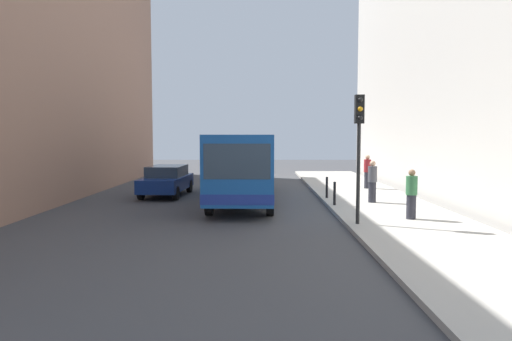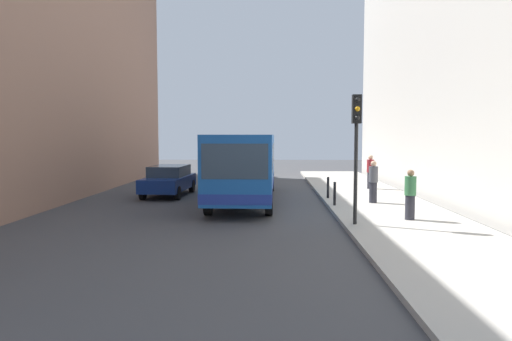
{
  "view_description": "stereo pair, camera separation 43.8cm",
  "coord_description": "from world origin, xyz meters",
  "px_view_note": "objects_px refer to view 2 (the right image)",
  "views": [
    {
      "loc": [
        0.42,
        -17.19,
        2.99
      ],
      "look_at": [
        0.26,
        2.17,
        1.54
      ],
      "focal_mm": 33.24,
      "sensor_mm": 36.0,
      "label": 1
    },
    {
      "loc": [
        0.85,
        -17.18,
        2.99
      ],
      "look_at": [
        0.26,
        2.17,
        1.54
      ],
      "focal_mm": 33.24,
      "sensor_mm": 36.0,
      "label": 2
    }
  ],
  "objects_px": {
    "traffic_light": "(356,134)",
    "car_beside_bus": "(169,180)",
    "pedestrian_far_sidewalk": "(370,172)",
    "car_behind_bus": "(251,168)",
    "pedestrian_near_signal": "(410,195)",
    "bollard_mid": "(328,188)",
    "bollard_near": "(335,194)",
    "pedestrian_mid_sidewalk": "(373,182)",
    "bus": "(246,163)"
  },
  "relations": [
    {
      "from": "pedestrian_mid_sidewalk",
      "to": "pedestrian_near_signal",
      "type": "bearing_deg",
      "value": -142.22
    },
    {
      "from": "bollard_mid",
      "to": "pedestrian_near_signal",
      "type": "bearing_deg",
      "value": -68.86
    },
    {
      "from": "car_beside_bus",
      "to": "traffic_light",
      "type": "bearing_deg",
      "value": 136.76
    },
    {
      "from": "car_behind_bus",
      "to": "pedestrian_mid_sidewalk",
      "type": "distance_m",
      "value": 13.37
    },
    {
      "from": "car_beside_bus",
      "to": "pedestrian_mid_sidewalk",
      "type": "xyz_separation_m",
      "value": [
        9.33,
        -3.24,
        0.25
      ]
    },
    {
      "from": "bollard_mid",
      "to": "pedestrian_near_signal",
      "type": "distance_m",
      "value": 5.8
    },
    {
      "from": "bus",
      "to": "pedestrian_near_signal",
      "type": "xyz_separation_m",
      "value": [
        5.82,
        -5.54,
        -0.74
      ]
    },
    {
      "from": "bollard_near",
      "to": "car_behind_bus",
      "type": "bearing_deg",
      "value": 106.79
    },
    {
      "from": "car_behind_bus",
      "to": "bollard_mid",
      "type": "xyz_separation_m",
      "value": [
        3.9,
        -10.71,
        -0.16
      ]
    },
    {
      "from": "pedestrian_near_signal",
      "to": "pedestrian_mid_sidewalk",
      "type": "height_order",
      "value": "pedestrian_mid_sidewalk"
    },
    {
      "from": "traffic_light",
      "to": "pedestrian_mid_sidewalk",
      "type": "relative_size",
      "value": 2.32
    },
    {
      "from": "pedestrian_mid_sidewalk",
      "to": "pedestrian_far_sidewalk",
      "type": "bearing_deg",
      "value": 21.81
    },
    {
      "from": "bus",
      "to": "bollard_mid",
      "type": "relative_size",
      "value": 11.63
    },
    {
      "from": "bus",
      "to": "bollard_near",
      "type": "xyz_separation_m",
      "value": [
        3.73,
        -2.36,
        -1.1
      ]
    },
    {
      "from": "bus",
      "to": "car_beside_bus",
      "type": "distance_m",
      "value": 4.33
    },
    {
      "from": "bus",
      "to": "bollard_near",
      "type": "relative_size",
      "value": 11.63
    },
    {
      "from": "bollard_near",
      "to": "pedestrian_far_sidewalk",
      "type": "xyz_separation_m",
      "value": [
        2.7,
        6.08,
        0.42
      ]
    },
    {
      "from": "bollard_mid",
      "to": "pedestrian_far_sidewalk",
      "type": "bearing_deg",
      "value": 55.06
    },
    {
      "from": "traffic_light",
      "to": "pedestrian_mid_sidewalk",
      "type": "height_order",
      "value": "traffic_light"
    },
    {
      "from": "bus",
      "to": "traffic_light",
      "type": "bearing_deg",
      "value": 121.48
    },
    {
      "from": "traffic_light",
      "to": "pedestrian_near_signal",
      "type": "relative_size",
      "value": 2.43
    },
    {
      "from": "car_beside_bus",
      "to": "car_behind_bus",
      "type": "relative_size",
      "value": 1.0
    },
    {
      "from": "traffic_light",
      "to": "bollard_near",
      "type": "height_order",
      "value": "traffic_light"
    },
    {
      "from": "bollard_mid",
      "to": "bollard_near",
      "type": "bearing_deg",
      "value": -90.0
    },
    {
      "from": "car_beside_bus",
      "to": "pedestrian_far_sidewalk",
      "type": "distance_m",
      "value": 10.52
    },
    {
      "from": "car_behind_bus",
      "to": "pedestrian_near_signal",
      "type": "xyz_separation_m",
      "value": [
        5.99,
        -16.11,
        0.21
      ]
    },
    {
      "from": "car_beside_bus",
      "to": "bollard_mid",
      "type": "distance_m",
      "value": 7.83
    },
    {
      "from": "bollard_near",
      "to": "traffic_light",
      "type": "bearing_deg",
      "value": -88.6
    },
    {
      "from": "traffic_light",
      "to": "car_beside_bus",
      "type": "bearing_deg",
      "value": 133.55
    },
    {
      "from": "pedestrian_far_sidewalk",
      "to": "car_behind_bus",
      "type": "bearing_deg",
      "value": 129.45
    },
    {
      "from": "pedestrian_near_signal",
      "to": "pedestrian_far_sidewalk",
      "type": "distance_m",
      "value": 9.28
    },
    {
      "from": "car_beside_bus",
      "to": "pedestrian_near_signal",
      "type": "distance_m",
      "value": 12.1
    },
    {
      "from": "pedestrian_mid_sidewalk",
      "to": "pedestrian_far_sidewalk",
      "type": "distance_m",
      "value": 5.37
    },
    {
      "from": "bus",
      "to": "car_beside_bus",
      "type": "xyz_separation_m",
      "value": [
        -3.88,
        1.67,
        -0.94
      ]
    },
    {
      "from": "car_beside_bus",
      "to": "traffic_light",
      "type": "height_order",
      "value": "traffic_light"
    },
    {
      "from": "bollard_mid",
      "to": "pedestrian_near_signal",
      "type": "height_order",
      "value": "pedestrian_near_signal"
    },
    {
      "from": "car_beside_bus",
      "to": "pedestrian_mid_sidewalk",
      "type": "bearing_deg",
      "value": 164.06
    },
    {
      "from": "car_beside_bus",
      "to": "pedestrian_mid_sidewalk",
      "type": "relative_size",
      "value": 2.55
    },
    {
      "from": "car_behind_bus",
      "to": "traffic_light",
      "type": "xyz_separation_m",
      "value": [
        4.0,
        -17.01,
        2.22
      ]
    },
    {
      "from": "bollard_mid",
      "to": "pedestrian_near_signal",
      "type": "xyz_separation_m",
      "value": [
        2.09,
        -5.4,
        0.36
      ]
    },
    {
      "from": "pedestrian_far_sidewalk",
      "to": "bus",
      "type": "bearing_deg",
      "value": -154.45
    },
    {
      "from": "pedestrian_mid_sidewalk",
      "to": "traffic_light",
      "type": "bearing_deg",
      "value": -165.92
    },
    {
      "from": "bollard_mid",
      "to": "car_behind_bus",
      "type": "bearing_deg",
      "value": 110.03
    },
    {
      "from": "pedestrian_near_signal",
      "to": "pedestrian_mid_sidewalk",
      "type": "relative_size",
      "value": 0.95
    },
    {
      "from": "car_beside_bus",
      "to": "bollard_mid",
      "type": "bearing_deg",
      "value": 169.81
    },
    {
      "from": "traffic_light",
      "to": "pedestrian_near_signal",
      "type": "height_order",
      "value": "traffic_light"
    },
    {
      "from": "car_beside_bus",
      "to": "pedestrian_far_sidewalk",
      "type": "height_order",
      "value": "pedestrian_far_sidewalk"
    },
    {
      "from": "bus",
      "to": "pedestrian_far_sidewalk",
      "type": "xyz_separation_m",
      "value": [
        6.43,
        3.72,
        -0.68
      ]
    },
    {
      "from": "bollard_near",
      "to": "pedestrian_mid_sidewalk",
      "type": "relative_size",
      "value": 0.54
    },
    {
      "from": "traffic_light",
      "to": "pedestrian_near_signal",
      "type": "distance_m",
      "value": 2.97
    }
  ]
}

